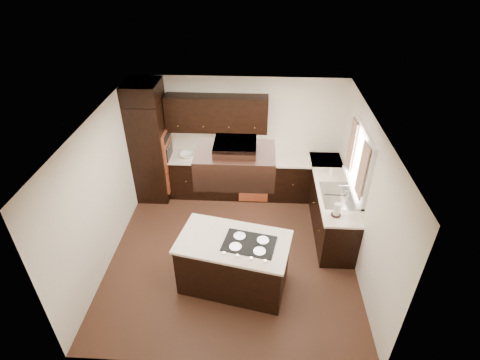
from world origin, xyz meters
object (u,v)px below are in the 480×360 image
Objects in this scene: range_hood at (235,165)px; island at (234,264)px; oven_column at (151,151)px; spice_rack at (210,150)px.

island is at bearing -100.14° from range_hood.
oven_column is at bearing 129.74° from range_hood.
oven_column is 5.47× the size of spice_rack.
oven_column is 2.02× the size of range_hood.
spice_rack is (-0.64, 2.47, 0.64)m from island.
range_hood is at bearing -49.75° from spice_rack.
spice_rack reaches higher than island.
island is at bearing -51.30° from spice_rack.
range_hood reaches higher than oven_column.
oven_column is 3.13m from range_hood.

